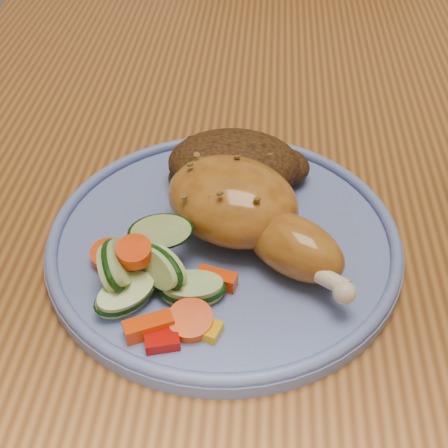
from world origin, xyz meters
name	(u,v)px	position (x,y,z in m)	size (l,w,h in m)	color
dining_table	(318,240)	(0.00, 0.00, 0.67)	(0.90, 1.40, 0.75)	brown
chair_far	(297,88)	(0.00, 0.63, 0.49)	(0.42, 0.42, 0.91)	#4C2D16
plate	(224,243)	(-0.09, -0.11, 0.76)	(0.29, 0.29, 0.01)	#5A6EAF
plate_rim	(224,233)	(-0.09, -0.11, 0.77)	(0.29, 0.29, 0.01)	#5A6EAF
chicken_leg	(247,211)	(-0.07, -0.10, 0.79)	(0.17, 0.16, 0.06)	#AA6A23
rice_pilaf	(237,166)	(-0.09, -0.03, 0.78)	(0.13, 0.09, 0.05)	#402610
vegetable_pile	(149,273)	(-0.14, -0.17, 0.78)	(0.12, 0.12, 0.06)	#A50A05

